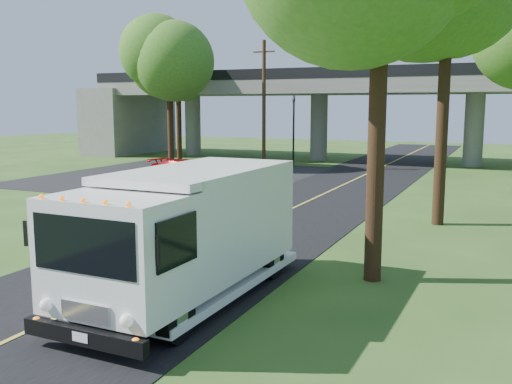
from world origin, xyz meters
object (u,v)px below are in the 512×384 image
Objects in this scene: tree_left_lot at (170,57)px; tree_left_far at (179,69)px; traffic_signal at (294,124)px; step_van at (188,230)px; utility_pole at (264,104)px; pedestrian at (207,185)px; red_sedan at (183,171)px.

tree_left_lot is 1.06× the size of tree_left_far.
step_van is at bearing -74.35° from traffic_signal.
tree_left_lot is at bearing -161.03° from utility_pole.
pedestrian is (2.20, -17.01, -2.27)m from traffic_signal.
step_van is (9.41, -26.24, -2.95)m from utility_pole.
step_van is 12.62m from pedestrian.
tree_left_lot is (-6.29, -2.16, 3.31)m from utility_pole.
red_sedan is (-3.11, -10.36, -2.54)m from traffic_signal.
tree_left_lot is 17.70m from pedestrian.
red_sedan is at bearing -106.73° from traffic_signal.
traffic_signal is at bearing -9.65° from tree_left_far.
traffic_signal is 10.01m from tree_left_lot.
traffic_signal is 0.58× the size of utility_pole.
tree_left_far is (-10.79, 1.84, 4.25)m from traffic_signal.
tree_left_lot reaches higher than pedestrian.
tree_left_far is at bearing 170.35° from traffic_signal.
tree_left_far reaches higher than red_sedan.
tree_left_lot is 10.61m from red_sedan.
step_van is at bearing -135.35° from red_sedan.
tree_left_lot reaches higher than red_sedan.
step_van is at bearing 149.95° from pedestrian.
traffic_signal is 2.86m from utility_pole.
traffic_signal is 0.50× the size of tree_left_lot.
step_van is at bearing -58.12° from tree_left_far.
tree_left_far is 2.17× the size of red_sedan.
step_van is 21.03m from red_sedan.
pedestrian is at bearing 118.05° from step_van.
traffic_signal is 11.11m from red_sedan.
tree_left_lot is at bearing -19.11° from pedestrian.
utility_pole reaches higher than red_sedan.
traffic_signal is 2.79× the size of pedestrian.
utility_pole is 7.43m from tree_left_lot.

